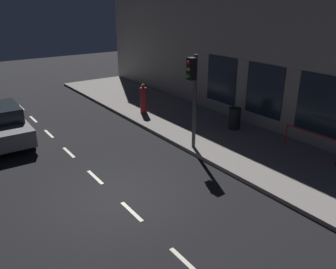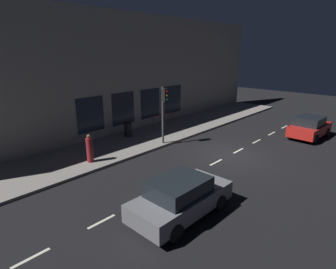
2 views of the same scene
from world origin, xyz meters
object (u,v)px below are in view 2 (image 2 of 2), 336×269
Objects in this scene: parked_car_1 at (310,127)px; pedestrian_0 at (90,149)px; traffic_light at (164,106)px; trash_bin at (128,129)px; parked_car_0 at (181,197)px.

pedestrian_0 reaches higher than parked_car_1.
traffic_light is 3.74m from trash_bin.
parked_car_1 is at bearing -127.99° from traffic_light.
traffic_light reaches higher than parked_car_0.
pedestrian_0 is 1.58× the size of trash_bin.
parked_car_0 is at bearing 151.26° from trash_bin.
parked_car_1 reaches higher than trash_bin.
pedestrian_0 is (7.47, 13.63, 0.10)m from parked_car_1.
pedestrian_0 is at bearing 176.96° from parked_car_0.
parked_car_1 is at bearing -136.92° from trash_bin.
parked_car_0 is at bearing 66.87° from pedestrian_0.
traffic_light is 0.87× the size of parked_car_0.
traffic_light reaches higher than parked_car_1.
parked_car_0 and parked_car_1 have the same top height.
pedestrian_0 reaches higher than parked_car_0.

